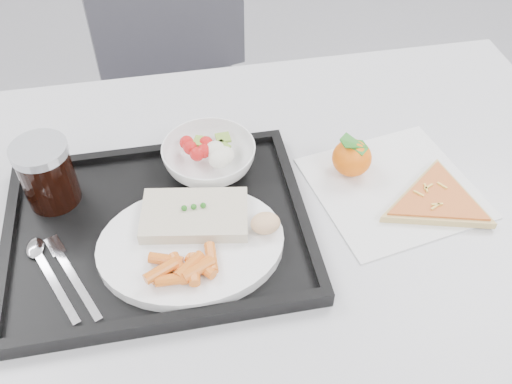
{
  "coord_description": "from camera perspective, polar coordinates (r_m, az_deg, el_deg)",
  "views": [
    {
      "loc": [
        -0.11,
        -0.3,
        1.42
      ],
      "look_at": [
        0.0,
        0.32,
        0.77
      ],
      "focal_mm": 40.0,
      "sensor_mm": 36.0,
      "label": 1
    }
  ],
  "objects": [
    {
      "name": "tray",
      "position": [
        0.88,
        -9.75,
        -3.7
      ],
      "size": [
        0.45,
        0.35,
        0.03
      ],
      "color": "black",
      "rests_on": "table"
    },
    {
      "name": "table",
      "position": [
        0.96,
        -0.02,
        -4.31
      ],
      "size": [
        1.2,
        0.8,
        0.75
      ],
      "color": "#B5B5B7",
      "rests_on": "ground"
    },
    {
      "name": "pizza_slice",
      "position": [
        0.95,
        17.69,
        -0.8
      ],
      "size": [
        0.25,
        0.25,
        0.02
      ],
      "color": "tan",
      "rests_on": "napkin"
    },
    {
      "name": "chair",
      "position": [
        1.56,
        -7.88,
        11.24
      ],
      "size": [
        0.51,
        0.51,
        0.93
      ],
      "color": "#38373F",
      "rests_on": "ground"
    },
    {
      "name": "carrot_pile",
      "position": [
        0.78,
        -7.12,
        -7.52
      ],
      "size": [
        0.1,
        0.07,
        0.03
      ],
      "color": "orange",
      "rests_on": "dinner_plate"
    },
    {
      "name": "salad_bowl",
      "position": [
        0.93,
        -4.71,
        3.46
      ],
      "size": [
        0.15,
        0.15,
        0.05
      ],
      "color": "white",
      "rests_on": "tray"
    },
    {
      "name": "napkin",
      "position": [
        0.96,
        13.55,
        0.43
      ],
      "size": [
        0.29,
        0.28,
        0.0
      ],
      "color": "silver",
      "rests_on": "table"
    },
    {
      "name": "fish_fillet",
      "position": [
        0.84,
        -6.15,
        -2.31
      ],
      "size": [
        0.17,
        0.12,
        0.03
      ],
      "color": "beige",
      "rests_on": "dinner_plate"
    },
    {
      "name": "cutlery",
      "position": [
        0.86,
        -19.5,
        -7.17
      ],
      "size": [
        0.12,
        0.16,
        0.01
      ],
      "color": "silver",
      "rests_on": "tray"
    },
    {
      "name": "bread_roll",
      "position": [
        0.82,
        0.94,
        -3.13
      ],
      "size": [
        0.05,
        0.04,
        0.03
      ],
      "color": "#E1BA7B",
      "rests_on": "dinner_plate"
    },
    {
      "name": "salad_contents",
      "position": [
        0.93,
        -4.59,
        4.06
      ],
      "size": [
        0.08,
        0.08,
        0.03
      ],
      "color": "red",
      "rests_on": "salad_bowl"
    },
    {
      "name": "cola_glass",
      "position": [
        0.92,
        -20.2,
        1.83
      ],
      "size": [
        0.08,
        0.08,
        0.11
      ],
      "color": "black",
      "rests_on": "tray"
    },
    {
      "name": "tangerine",
      "position": [
        0.95,
        9.56,
        3.41
      ],
      "size": [
        0.08,
        0.08,
        0.07
      ],
      "color": "#F8A300",
      "rests_on": "napkin"
    },
    {
      "name": "dinner_plate",
      "position": [
        0.83,
        -6.5,
        -5.26
      ],
      "size": [
        0.27,
        0.27,
        0.02
      ],
      "color": "white",
      "rests_on": "tray"
    }
  ]
}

